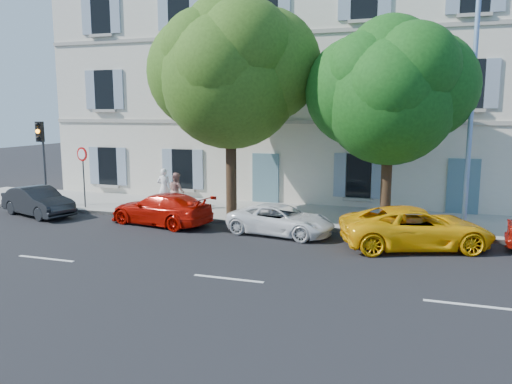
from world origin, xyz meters
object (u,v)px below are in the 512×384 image
(street_lamp, at_px, (473,98))
(pedestrian_a, at_px, (164,188))
(traffic_light, at_px, (41,145))
(car_white_coupe, at_px, (281,220))
(car_yellow_supercar, at_px, (416,228))
(tree_right, at_px, (390,99))
(road_sign, at_px, (83,164))
(car_red_coupe, at_px, (161,209))
(pedestrian_b, at_px, (177,191))
(car_dark_sedan, at_px, (38,201))
(tree_left, at_px, (230,79))

(street_lamp, relative_size, pedestrian_a, 4.74)
(traffic_light, distance_m, pedestrian_a, 5.90)
(car_white_coupe, height_order, traffic_light, traffic_light)
(car_yellow_supercar, height_order, tree_right, tree_right)
(car_yellow_supercar, xyz_separation_m, traffic_light, (-16.37, 1.69, 2.27))
(car_white_coupe, bearing_deg, traffic_light, 92.52)
(tree_right, height_order, road_sign, tree_right)
(car_red_coupe, xyz_separation_m, traffic_light, (-6.66, 1.17, 2.32))
(road_sign, distance_m, street_lamp, 16.26)
(car_yellow_supercar, relative_size, tree_right, 0.66)
(pedestrian_a, xyz_separation_m, pedestrian_b, (0.74, -0.22, -0.07))
(car_dark_sedan, relative_size, street_lamp, 0.45)
(car_dark_sedan, xyz_separation_m, tree_right, (14.46, 1.64, 4.29))
(traffic_light, xyz_separation_m, pedestrian_a, (5.38, 1.48, -1.92))
(street_lamp, bearing_deg, road_sign, 179.35)
(car_white_coupe, relative_size, pedestrian_b, 2.39)
(car_yellow_supercar, bearing_deg, traffic_light, 64.58)
(car_dark_sedan, height_order, pedestrian_a, pedestrian_a)
(traffic_light, relative_size, pedestrian_a, 2.18)
(car_red_coupe, relative_size, pedestrian_a, 2.45)
(street_lamp, distance_m, pedestrian_b, 12.56)
(car_red_coupe, relative_size, tree_right, 0.59)
(car_red_coupe, height_order, pedestrian_a, pedestrian_a)
(traffic_light, relative_size, street_lamp, 0.46)
(car_yellow_supercar, relative_size, street_lamp, 0.58)
(street_lamp, bearing_deg, car_white_coupe, -167.71)
(tree_right, distance_m, street_lamp, 2.76)
(tree_right, relative_size, traffic_light, 1.92)
(road_sign, bearing_deg, pedestrian_b, 13.40)
(car_yellow_supercar, height_order, pedestrian_a, pedestrian_a)
(car_white_coupe, distance_m, road_sign, 9.93)
(car_white_coupe, distance_m, car_yellow_supercar, 4.74)
(tree_left, xyz_separation_m, tree_right, (6.19, -0.13, -0.83))
(car_red_coupe, relative_size, car_yellow_supercar, 0.89)
(tree_right, bearing_deg, car_red_coupe, -170.11)
(car_white_coupe, height_order, tree_right, tree_right)
(tree_left, xyz_separation_m, pedestrian_b, (-2.93, 0.81, -4.78))
(car_red_coupe, bearing_deg, traffic_light, -88.90)
(car_red_coupe, bearing_deg, tree_right, 110.97)
(car_red_coupe, distance_m, car_white_coupe, 4.99)
(street_lamp, bearing_deg, car_dark_sedan, -175.32)
(traffic_light, bearing_deg, tree_left, 2.84)
(car_white_coupe, bearing_deg, road_sign, 89.68)
(road_sign, bearing_deg, pedestrian_a, 19.51)
(traffic_light, distance_m, pedestrian_b, 6.56)
(car_white_coupe, bearing_deg, street_lamp, -68.86)
(car_yellow_supercar, bearing_deg, road_sign, 62.72)
(car_dark_sedan, relative_size, road_sign, 1.39)
(car_red_coupe, bearing_deg, car_dark_sedan, -77.48)
(car_red_coupe, xyz_separation_m, pedestrian_a, (-1.28, 2.65, 0.41))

